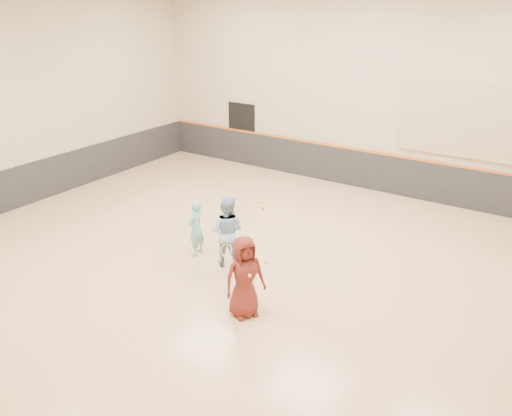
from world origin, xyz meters
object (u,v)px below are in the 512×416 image
Objects in this scene: young_man at (245,277)px; girl at (196,228)px; instructor at (227,231)px; spare_racket at (262,204)px.

girl is at bearing 90.78° from young_man.
young_man reaches higher than girl.
young_man is (1.44, -1.40, -0.01)m from instructor.
young_man reaches higher than spare_racket.
instructor is 3.68m from spare_racket.
girl is 1.86× the size of spare_racket.
young_man is 2.22× the size of spare_racket.
spare_racket is at bearing 60.90° from young_man.
spare_racket is (-0.37, 3.39, -0.64)m from girl.
instructor reaches higher than girl.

